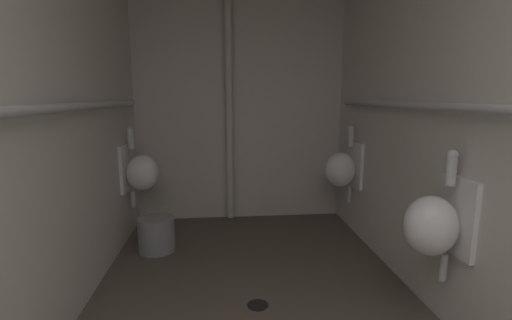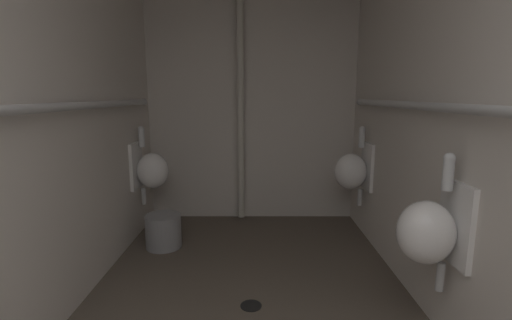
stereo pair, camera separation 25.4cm
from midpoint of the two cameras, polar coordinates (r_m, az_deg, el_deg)
wall_left at (r=2.09m, az=-30.43°, el=8.20°), size 0.06×4.37×2.66m
wall_right at (r=2.18m, az=34.69°, el=7.82°), size 0.06×4.37×2.66m
wall_back at (r=3.96m, az=1.47°, el=9.87°), size 2.34×0.06×2.66m
urinal_left_mid at (r=3.57m, az=-13.98°, el=-1.45°), size 0.32×0.30×0.76m
urinal_right_mid at (r=2.21m, az=28.86°, el=-9.67°), size 0.32×0.30×0.76m
urinal_right_far at (r=3.58m, az=17.18°, el=-1.57°), size 0.32×0.30×0.76m
supply_pipe_left at (r=2.04m, az=-28.29°, el=7.07°), size 0.06×3.66×0.06m
supply_pipe_right at (r=2.12m, az=32.69°, el=6.75°), size 0.06×3.59×0.06m
standpipe_back_wall at (r=3.85m, az=-0.26°, el=9.87°), size 0.07×0.07×2.61m
floor_drain at (r=2.55m, az=2.54°, el=-21.79°), size 0.14×0.14×0.01m
waste_bin at (r=3.40m, az=-11.92°, el=-10.80°), size 0.32×0.32×0.30m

